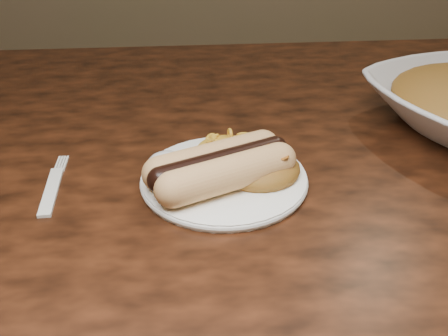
{
  "coord_description": "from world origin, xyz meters",
  "views": [
    {
      "loc": [
        0.02,
        -0.61,
        1.1
      ],
      "look_at": [
        0.07,
        -0.08,
        0.77
      ],
      "focal_mm": 42.0,
      "sensor_mm": 36.0,
      "label": 1
    }
  ],
  "objects": [
    {
      "name": "fork",
      "position": [
        -0.14,
        -0.08,
        0.75
      ],
      "size": [
        0.03,
        0.15,
        0.0
      ],
      "primitive_type": "cube",
      "rotation": [
        0.0,
        0.0,
        0.04
      ],
      "color": "silver",
      "rests_on": "table"
    },
    {
      "name": "table",
      "position": [
        0.0,
        0.0,
        0.66
      ],
      "size": [
        1.6,
        0.9,
        0.75
      ],
      "color": "#4B210E",
      "rests_on": "floor"
    },
    {
      "name": "mac_and_cheese",
      "position": [
        0.07,
        -0.02,
        0.78
      ],
      "size": [
        0.09,
        0.08,
        0.03
      ],
      "primitive_type": "ellipsoid",
      "rotation": [
        0.0,
        0.0,
        0.18
      ],
      "color": "gold",
      "rests_on": "plate"
    },
    {
      "name": "taco_salad",
      "position": [
        0.11,
        -0.08,
        0.78
      ],
      "size": [
        0.1,
        0.09,
        0.04
      ],
      "rotation": [
        0.0,
        0.0,
        -0.15
      ],
      "color": "#BB4917",
      "rests_on": "plate"
    },
    {
      "name": "hotdog",
      "position": [
        0.06,
        -0.09,
        0.78
      ],
      "size": [
        0.15,
        0.13,
        0.04
      ],
      "rotation": [
        0.0,
        0.0,
        0.41
      ],
      "color": "#E5CB6D",
      "rests_on": "plate"
    },
    {
      "name": "plate",
      "position": [
        0.07,
        -0.08,
        0.76
      ],
      "size": [
        0.25,
        0.25,
        0.01
      ],
      "primitive_type": "cylinder",
      "rotation": [
        0.0,
        0.0,
        -0.28
      ],
      "color": "white",
      "rests_on": "table"
    },
    {
      "name": "sour_cream",
      "position": [
        -0.0,
        -0.06,
        0.77
      ],
      "size": [
        0.05,
        0.05,
        0.03
      ],
      "primitive_type": "ellipsoid",
      "rotation": [
        0.0,
        0.0,
        -0.08
      ],
      "color": "white",
      "rests_on": "plate"
    }
  ]
}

